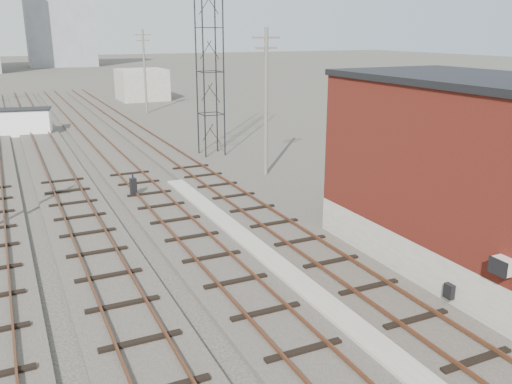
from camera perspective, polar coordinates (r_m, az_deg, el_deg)
ground at (r=63.13m, az=-17.62°, el=7.83°), size 320.00×320.00×0.00m
track_right at (r=43.24m, az=-10.29°, el=4.75°), size 3.20×90.00×0.39m
track_mid_right at (r=42.42m, az=-15.52°, el=4.19°), size 3.20×90.00×0.39m
track_mid_left at (r=41.96m, az=-20.89°, el=3.56°), size 3.20×90.00×0.39m
platform_curb at (r=20.18m, az=3.37°, el=-8.80°), size 0.90×28.00×0.26m
brick_building at (r=21.72m, az=22.63°, el=1.60°), size 6.54×12.20×7.22m
lattice_tower at (r=39.48m, az=-4.92°, el=14.68°), size 1.60×1.60×15.00m
utility_pole_right_a at (r=33.66m, az=1.07°, el=9.80°), size 1.80×0.24×9.00m
utility_pole_right_b at (r=61.89m, az=-11.65°, el=12.57°), size 1.80×0.24×9.00m
apartment_right at (r=152.89m, az=-20.08°, el=17.22°), size 16.00×12.00×26.00m
shed_right at (r=74.32m, az=-11.92°, el=11.01°), size 6.00×6.00×4.00m
switch_stand at (r=29.99m, az=-12.78°, el=0.47°), size 0.35×0.35×1.39m
site_trailer at (r=52.00m, az=-23.71°, el=6.78°), size 5.80×3.29×2.30m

